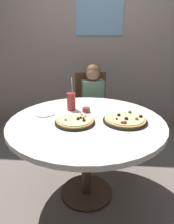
% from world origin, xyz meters
% --- Properties ---
extents(ground_plane, '(8.00, 8.00, 0.00)m').
position_xyz_m(ground_plane, '(0.00, 0.00, 0.00)').
color(ground_plane, slate).
extents(wall_with_window, '(5.20, 0.14, 2.90)m').
position_xyz_m(wall_with_window, '(0.00, 1.66, 1.45)').
color(wall_with_window, '#A8998E').
rests_on(wall_with_window, ground_plane).
extents(dining_table, '(1.28, 1.28, 0.75)m').
position_xyz_m(dining_table, '(0.00, 0.00, 0.66)').
color(dining_table, white).
rests_on(dining_table, ground_plane).
extents(chair_wooden, '(0.48, 0.48, 0.95)m').
position_xyz_m(chair_wooden, '(-0.02, 1.00, 0.53)').
color(chair_wooden, brown).
rests_on(chair_wooden, ground_plane).
extents(diner_child, '(0.33, 0.43, 1.08)m').
position_xyz_m(diner_child, '(0.02, 0.82, 0.48)').
color(diner_child, '#3F4766').
rests_on(diner_child, ground_plane).
extents(pizza_veggie, '(0.32, 0.32, 0.05)m').
position_xyz_m(pizza_veggie, '(-0.08, -0.07, 0.77)').
color(pizza_veggie, black).
rests_on(pizza_veggie, dining_table).
extents(pizza_cheese, '(0.36, 0.36, 0.05)m').
position_xyz_m(pizza_cheese, '(0.31, -0.01, 0.77)').
color(pizza_cheese, black).
rests_on(pizza_cheese, dining_table).
extents(soda_cup, '(0.08, 0.08, 0.31)m').
position_xyz_m(soda_cup, '(-0.16, 0.23, 0.83)').
color(soda_cup, '#B73333').
rests_on(soda_cup, dining_table).
extents(sauce_bowl, '(0.07, 0.07, 0.04)m').
position_xyz_m(sauce_bowl, '(-0.02, 0.19, 0.77)').
color(sauce_bowl, brown).
rests_on(sauce_bowl, dining_table).
extents(plate_small, '(0.18, 0.18, 0.01)m').
position_xyz_m(plate_small, '(-0.38, 0.10, 0.76)').
color(plate_small, white).
rests_on(plate_small, dining_table).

